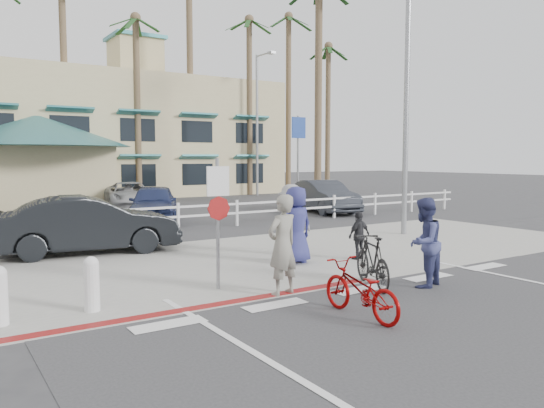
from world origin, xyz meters
TOP-DOWN VIEW (x-y plane):
  - ground at (0.00, 0.00)m, footprint 140.00×140.00m
  - bike_path at (0.00, -2.00)m, footprint 12.00×16.00m
  - sidewalk_plaza at (0.00, 4.50)m, footprint 22.00×7.00m
  - cross_street at (0.00, 8.50)m, footprint 40.00×5.00m
  - parking_lot at (0.00, 18.00)m, footprint 50.00×16.00m
  - curb_red at (-3.00, 1.20)m, footprint 7.00×0.25m
  - rail_fence at (0.50, 10.50)m, footprint 29.40×0.16m
  - building at (2.00, 31.00)m, footprint 28.00×16.00m
  - sign_post at (-2.30, 2.20)m, footprint 0.50×0.10m
  - bollard_0 at (-4.80, 2.00)m, footprint 0.26×0.26m
  - streetlight_0 at (6.50, 5.50)m, footprint 0.60×2.00m
  - streetlight_1 at (12.00, 24.00)m, footprint 0.60×2.00m
  - info_sign at (14.00, 22.00)m, footprint 1.20×0.16m
  - palm_4 at (0.00, 26.00)m, footprint 4.00×4.00m
  - palm_5 at (4.00, 25.00)m, footprint 4.00×4.00m
  - palm_6 at (8.00, 26.00)m, footprint 4.00×4.00m
  - palm_7 at (12.00, 25.00)m, footprint 4.00×4.00m
  - palm_8 at (16.00, 26.00)m, footprint 4.00×4.00m
  - palm_9 at (19.00, 25.00)m, footprint 4.00×4.00m
  - palm_11 at (11.00, 16.00)m, footprint 4.00×4.00m
  - bike_red at (-1.22, -0.73)m, footprint 0.64×1.77m
  - rider_red at (-1.47, 1.15)m, footprint 0.78×0.59m
  - bike_black at (0.38, 0.66)m, footprint 1.15×1.83m
  - rider_black at (1.27, 0.12)m, footprint 1.05×0.93m
  - pedestrian_a at (1.06, 4.46)m, footprint 1.29×0.81m
  - pedestrian_child at (2.14, 2.96)m, footprint 0.76×0.38m
  - pedestrian_b at (0.49, 3.43)m, footprint 0.98×0.68m
  - car_white_sedan at (-3.42, 7.65)m, footprint 4.94×2.29m
  - lot_car_2 at (0.54, 13.29)m, footprint 3.48×4.82m
  - lot_car_3 at (8.69, 12.58)m, footprint 2.47×4.87m
  - lot_car_5 at (1.61, 19.55)m, footprint 3.13×5.21m

SIDE VIEW (x-z plane):
  - ground at x=0.00m, z-range 0.00..0.00m
  - parking_lot at x=0.00m, z-range 0.00..0.01m
  - bike_path at x=0.00m, z-range 0.00..0.01m
  - cross_street at x=0.00m, z-range 0.00..0.01m
  - sidewalk_plaza at x=0.00m, z-range 0.00..0.01m
  - curb_red at x=-3.00m, z-range 0.00..0.02m
  - bike_red at x=-1.22m, z-range 0.00..0.92m
  - bollard_0 at x=-4.80m, z-range 0.00..0.95m
  - rail_fence at x=0.50m, z-range 0.00..1.00m
  - bike_black at x=0.38m, z-range 0.00..1.06m
  - pedestrian_child at x=2.14m, z-range 0.00..1.24m
  - lot_car_5 at x=1.61m, z-range 0.00..1.35m
  - lot_car_2 at x=0.54m, z-range 0.00..1.52m
  - lot_car_3 at x=8.69m, z-range 0.00..1.53m
  - car_white_sedan at x=-3.42m, z-range 0.00..1.57m
  - rider_black at x=1.27m, z-range 0.00..1.81m
  - pedestrian_a at x=1.06m, z-range 0.00..1.90m
  - pedestrian_b at x=0.49m, z-range 0.00..1.91m
  - rider_red at x=-1.47m, z-range 0.00..1.92m
  - sign_post at x=-2.30m, z-range 0.00..2.90m
  - info_sign at x=14.00m, z-range 0.00..5.60m
  - streetlight_0 at x=6.50m, z-range 0.00..9.00m
  - streetlight_1 at x=12.00m, z-range 0.00..9.50m
  - building at x=2.00m, z-range 0.00..11.30m
  - palm_5 at x=4.00m, z-range 0.00..13.00m
  - palm_9 at x=19.00m, z-range 0.00..13.00m
  - palm_7 at x=12.00m, z-range 0.00..14.00m
  - palm_11 at x=11.00m, z-range 0.00..14.00m
  - palm_4 at x=0.00m, z-range 0.00..15.00m
  - palm_8 at x=16.00m, z-range 0.00..15.00m
  - palm_6 at x=8.00m, z-range 0.00..17.00m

